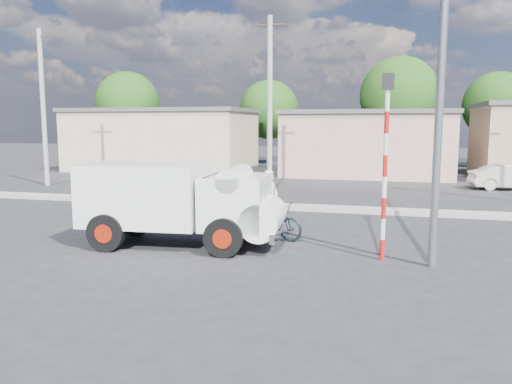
% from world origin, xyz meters
% --- Properties ---
extents(ground_plane, '(120.00, 120.00, 0.00)m').
position_xyz_m(ground_plane, '(0.00, 0.00, 0.00)').
color(ground_plane, '#28272A').
rests_on(ground_plane, ground).
extents(median, '(40.00, 0.80, 0.16)m').
position_xyz_m(median, '(0.00, 8.00, 0.08)').
color(median, '#99968E').
rests_on(median, ground).
extents(truck, '(5.39, 2.41, 2.17)m').
position_xyz_m(truck, '(-1.95, 1.62, 1.20)').
color(truck, black).
rests_on(truck, ground).
extents(bicycle, '(2.13, 1.29, 1.06)m').
position_xyz_m(bicycle, '(0.12, 3.00, 0.53)').
color(bicycle, black).
rests_on(bicycle, ground).
extents(cyclist, '(0.56, 0.69, 1.64)m').
position_xyz_m(cyclist, '(0.12, 3.00, 0.82)').
color(cyclist, silver).
rests_on(cyclist, ground).
extents(car_cream, '(3.88, 1.84, 1.23)m').
position_xyz_m(car_cream, '(9.14, 16.27, 0.61)').
color(car_cream, beige).
rests_on(car_cream, ground).
extents(traffic_pole, '(0.28, 0.18, 4.36)m').
position_xyz_m(traffic_pole, '(3.20, 1.50, 2.59)').
color(traffic_pole, red).
rests_on(traffic_pole, ground).
extents(streetlight, '(2.34, 0.22, 9.00)m').
position_xyz_m(streetlight, '(4.14, 1.20, 4.96)').
color(streetlight, slate).
rests_on(streetlight, ground).
extents(building_row, '(37.80, 7.30, 4.44)m').
position_xyz_m(building_row, '(1.10, 22.00, 2.13)').
color(building_row, beige).
rests_on(building_row, ground).
extents(tree_row, '(51.24, 7.43, 8.42)m').
position_xyz_m(tree_row, '(7.45, 28.53, 4.96)').
color(tree_row, '#38281E').
rests_on(tree_row, ground).
extents(utility_poles, '(35.40, 0.24, 8.00)m').
position_xyz_m(utility_poles, '(3.25, 12.00, 4.07)').
color(utility_poles, '#99968E').
rests_on(utility_poles, ground).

